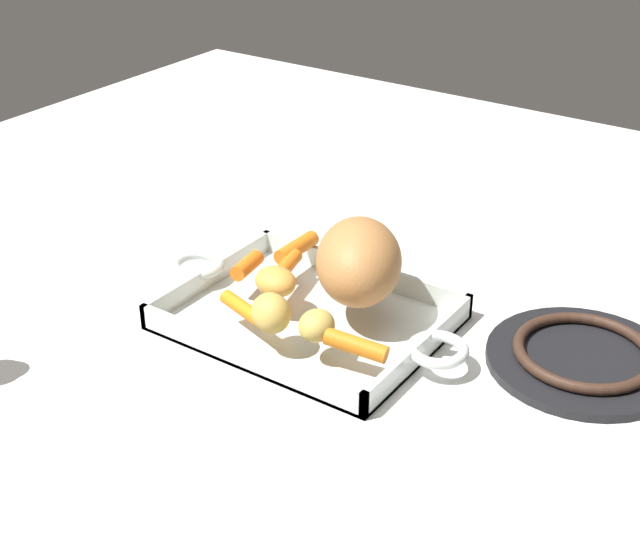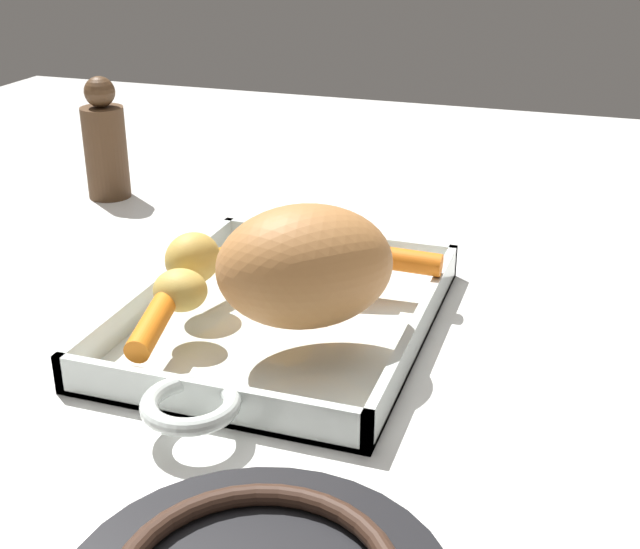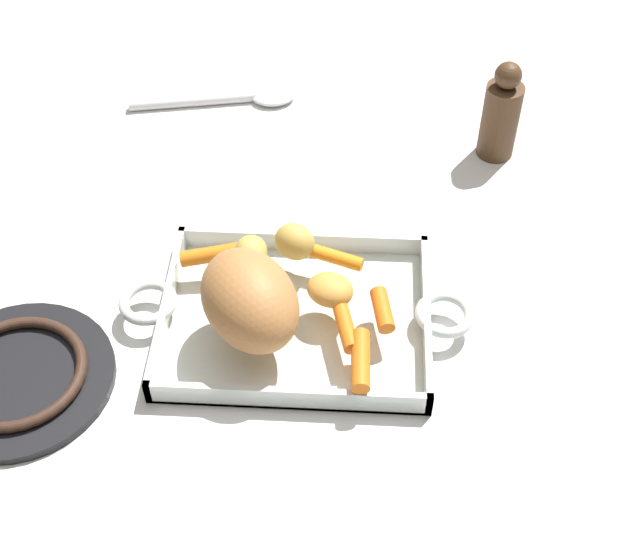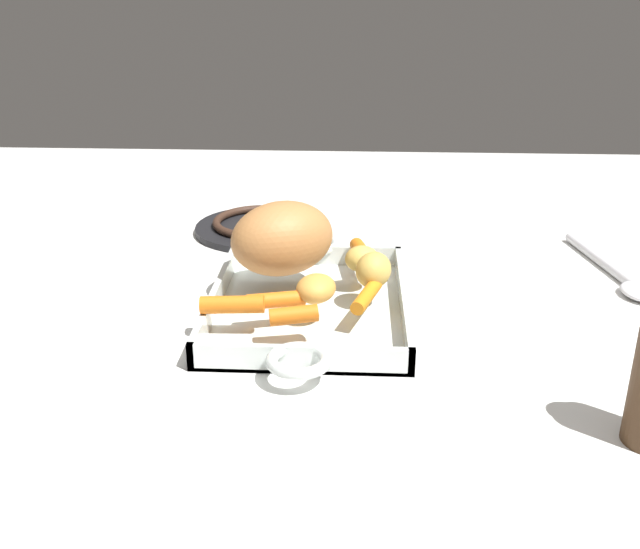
{
  "view_description": "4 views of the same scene",
  "coord_description": "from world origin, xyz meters",
  "px_view_note": "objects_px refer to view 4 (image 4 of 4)",
  "views": [
    {
      "loc": [
        -0.5,
        0.71,
        0.54
      ],
      "look_at": [
        -0.01,
        -0.0,
        0.07
      ],
      "focal_mm": 51.19,
      "sensor_mm": 36.0,
      "label": 1
    },
    {
      "loc": [
        -0.57,
        -0.22,
        0.32
      ],
      "look_at": [
        0.02,
        -0.03,
        0.04
      ],
      "focal_mm": 47.53,
      "sensor_mm": 36.0,
      "label": 2
    },
    {
      "loc": [
        0.06,
        -0.61,
        0.75
      ],
      "look_at": [
        0.03,
        0.03,
        0.05
      ],
      "focal_mm": 49.12,
      "sensor_mm": 36.0,
      "label": 3
    },
    {
      "loc": [
        0.78,
        0.05,
        0.37
      ],
      "look_at": [
        0.01,
        0.01,
        0.05
      ],
      "focal_mm": 40.71,
      "sensor_mm": 36.0,
      "label": 4
    }
  ],
  "objects_px": {
    "baby_carrot_short": "(294,315)",
    "stove_burner_rear": "(260,226)",
    "baby_carrot_northwest": "(367,296)",
    "baby_carrot_center_right": "(361,251)",
    "pork_roast": "(282,238)",
    "potato_golden_large": "(316,288)",
    "baby_carrot_southwest": "(276,300)",
    "baby_carrot_long": "(232,305)",
    "potato_halved": "(373,270)",
    "potato_golden_small": "(362,259)",
    "roasting_dish": "(309,304)",
    "serving_spoon": "(622,276)"
  },
  "relations": [
    {
      "from": "baby_carrot_northwest",
      "to": "pork_roast",
      "type": "bearing_deg",
      "value": -128.41
    },
    {
      "from": "pork_roast",
      "to": "potato_golden_small",
      "type": "distance_m",
      "value": 0.1
    },
    {
      "from": "baby_carrot_center_right",
      "to": "serving_spoon",
      "type": "bearing_deg",
      "value": 92.08
    },
    {
      "from": "roasting_dish",
      "to": "baby_carrot_northwest",
      "type": "xyz_separation_m",
      "value": [
        0.04,
        0.07,
        0.03
      ]
    },
    {
      "from": "baby_carrot_northwest",
      "to": "potato_golden_small",
      "type": "distance_m",
      "value": 0.09
    },
    {
      "from": "baby_carrot_short",
      "to": "stove_burner_rear",
      "type": "relative_size",
      "value": 0.26
    },
    {
      "from": "baby_carrot_northwest",
      "to": "baby_carrot_center_right",
      "type": "bearing_deg",
      "value": -177.42
    },
    {
      "from": "potato_golden_large",
      "to": "potato_halved",
      "type": "bearing_deg",
      "value": 123.53
    },
    {
      "from": "baby_carrot_long",
      "to": "serving_spoon",
      "type": "distance_m",
      "value": 0.52
    },
    {
      "from": "baby_carrot_southwest",
      "to": "potato_golden_small",
      "type": "distance_m",
      "value": 0.14
    },
    {
      "from": "baby_carrot_center_right",
      "to": "potato_golden_small",
      "type": "height_order",
      "value": "potato_golden_small"
    },
    {
      "from": "baby_carrot_long",
      "to": "stove_burner_rear",
      "type": "bearing_deg",
      "value": -177.43
    },
    {
      "from": "roasting_dish",
      "to": "potato_golden_small",
      "type": "bearing_deg",
      "value": 131.29
    },
    {
      "from": "potato_halved",
      "to": "potato_golden_large",
      "type": "distance_m",
      "value": 0.08
    },
    {
      "from": "baby_carrot_center_right",
      "to": "potato_golden_small",
      "type": "relative_size",
      "value": 1.57
    },
    {
      "from": "roasting_dish",
      "to": "stove_burner_rear",
      "type": "relative_size",
      "value": 1.94
    },
    {
      "from": "potato_golden_large",
      "to": "serving_spoon",
      "type": "height_order",
      "value": "potato_golden_large"
    },
    {
      "from": "potato_halved",
      "to": "pork_roast",
      "type": "bearing_deg",
      "value": -108.81
    },
    {
      "from": "roasting_dish",
      "to": "potato_golden_large",
      "type": "bearing_deg",
      "value": 14.92
    },
    {
      "from": "roasting_dish",
      "to": "serving_spoon",
      "type": "distance_m",
      "value": 0.42
    },
    {
      "from": "roasting_dish",
      "to": "pork_roast",
      "type": "xyz_separation_m",
      "value": [
        -0.04,
        -0.04,
        0.07
      ]
    },
    {
      "from": "baby_carrot_southwest",
      "to": "baby_carrot_northwest",
      "type": "height_order",
      "value": "same"
    },
    {
      "from": "potato_golden_large",
      "to": "stove_burner_rear",
      "type": "xyz_separation_m",
      "value": [
        -0.32,
        -0.1,
        -0.04
      ]
    },
    {
      "from": "baby_carrot_southwest",
      "to": "pork_roast",
      "type": "bearing_deg",
      "value": -178.97
    },
    {
      "from": "potato_halved",
      "to": "potato_golden_large",
      "type": "height_order",
      "value": "potato_halved"
    },
    {
      "from": "baby_carrot_short",
      "to": "baby_carrot_northwest",
      "type": "height_order",
      "value": "baby_carrot_short"
    },
    {
      "from": "roasting_dish",
      "to": "pork_roast",
      "type": "height_order",
      "value": "pork_roast"
    },
    {
      "from": "baby_carrot_northwest",
      "to": "potato_golden_large",
      "type": "relative_size",
      "value": 1.36
    },
    {
      "from": "potato_halved",
      "to": "potato_golden_small",
      "type": "distance_m",
      "value": 0.05
    },
    {
      "from": "baby_carrot_long",
      "to": "potato_golden_large",
      "type": "relative_size",
      "value": 1.34
    },
    {
      "from": "baby_carrot_center_right",
      "to": "stove_burner_rear",
      "type": "xyz_separation_m",
      "value": [
        -0.18,
        -0.16,
        -0.03
      ]
    },
    {
      "from": "potato_golden_large",
      "to": "baby_carrot_northwest",
      "type": "bearing_deg",
      "value": 89.56
    },
    {
      "from": "baby_carrot_southwest",
      "to": "potato_halved",
      "type": "height_order",
      "value": "potato_halved"
    },
    {
      "from": "potato_halved",
      "to": "potato_golden_small",
      "type": "height_order",
      "value": "potato_halved"
    },
    {
      "from": "stove_burner_rear",
      "to": "roasting_dish",
      "type": "bearing_deg",
      "value": 18.53
    },
    {
      "from": "roasting_dish",
      "to": "serving_spoon",
      "type": "bearing_deg",
      "value": 105.8
    },
    {
      "from": "baby_carrot_southwest",
      "to": "potato_halved",
      "type": "bearing_deg",
      "value": 119.48
    },
    {
      "from": "baby_carrot_long",
      "to": "baby_carrot_northwest",
      "type": "relative_size",
      "value": 0.99
    },
    {
      "from": "pork_roast",
      "to": "baby_carrot_short",
      "type": "xyz_separation_m",
      "value": [
        0.14,
        0.02,
        -0.04
      ]
    },
    {
      "from": "baby_carrot_long",
      "to": "potato_golden_small",
      "type": "height_order",
      "value": "potato_golden_small"
    },
    {
      "from": "baby_carrot_short",
      "to": "potato_golden_large",
      "type": "relative_size",
      "value": 0.99
    },
    {
      "from": "baby_carrot_long",
      "to": "stove_burner_rear",
      "type": "height_order",
      "value": "baby_carrot_long"
    },
    {
      "from": "potato_golden_small",
      "to": "stove_burner_rear",
      "type": "height_order",
      "value": "potato_golden_small"
    },
    {
      "from": "baby_carrot_center_right",
      "to": "baby_carrot_long",
      "type": "bearing_deg",
      "value": -38.84
    },
    {
      "from": "baby_carrot_southwest",
      "to": "potato_golden_large",
      "type": "bearing_deg",
      "value": 112.74
    },
    {
      "from": "pork_roast",
      "to": "potato_golden_large",
      "type": "bearing_deg",
      "value": 29.24
    },
    {
      "from": "baby_carrot_southwest",
      "to": "baby_carrot_northwest",
      "type": "distance_m",
      "value": 0.1
    },
    {
      "from": "baby_carrot_southwest",
      "to": "baby_carrot_short",
      "type": "xyz_separation_m",
      "value": [
        0.04,
        0.02,
        0.0
      ]
    },
    {
      "from": "baby_carrot_short",
      "to": "baby_carrot_southwest",
      "type": "bearing_deg",
      "value": -149.33
    },
    {
      "from": "pork_roast",
      "to": "potato_golden_large",
      "type": "relative_size",
      "value": 2.5
    }
  ]
}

